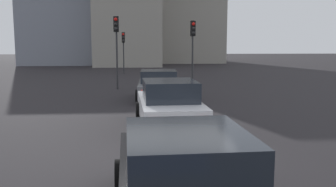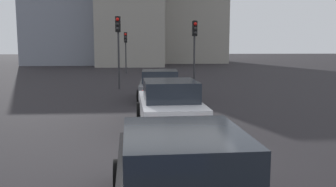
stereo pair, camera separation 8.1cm
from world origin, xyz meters
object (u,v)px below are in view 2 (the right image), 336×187
object	(u,v)px
traffic_light_near_right	(195,37)
traffic_light_far_left	(195,40)
car_white_second	(170,105)
car_black_third	(182,182)
traffic_light_far_right	(118,37)
car_grey_lead	(160,85)
traffic_light_near_left	(126,44)

from	to	relation	value
traffic_light_near_right	traffic_light_far_left	distance (m)	7.06
car_white_second	car_black_third	bearing A→B (deg)	175.07
car_white_second	traffic_light_far_right	xyz separation A→B (m)	(10.14, 2.27, 2.30)
car_white_second	traffic_light_far_left	distance (m)	11.11
car_black_third	traffic_light_far_right	xyz separation A→B (m)	(16.81, 1.96, 2.30)
traffic_light_near_right	traffic_light_far_right	world-z (taller)	traffic_light_near_right
car_grey_lead	traffic_light_far_right	bearing A→B (deg)	30.69
car_white_second	car_grey_lead	bearing A→B (deg)	-1.88
traffic_light_near_left	traffic_light_far_right	xyz separation A→B (m)	(-11.13, -0.06, 0.43)
car_white_second	traffic_light_far_left	xyz separation A→B (m)	(10.65, -2.29, 2.15)
car_white_second	traffic_light_near_right	world-z (taller)	traffic_light_near_right
car_black_third	car_white_second	bearing A→B (deg)	-4.87
car_white_second	traffic_light_far_right	world-z (taller)	traffic_light_far_right
traffic_light_near_left	traffic_light_near_right	distance (m)	6.70
car_grey_lead	traffic_light_far_left	distance (m)	5.62
car_black_third	car_grey_lead	bearing A→B (deg)	-3.43
traffic_light_near_left	traffic_light_near_right	size ratio (longest dim) A/B	0.81
car_white_second	traffic_light_near_right	xyz separation A→B (m)	(17.64, -3.27, 2.44)
traffic_light_far_left	traffic_light_far_right	xyz separation A→B (m)	(-0.52, 4.56, 0.15)
car_white_second	traffic_light_near_right	bearing A→B (deg)	-12.75
traffic_light_far_left	car_white_second	bearing A→B (deg)	-20.32
traffic_light_near_left	traffic_light_far_right	world-z (taller)	traffic_light_far_right
car_black_third	traffic_light_near_left	xyz separation A→B (m)	(27.94, 2.02, 1.87)
car_grey_lead	car_white_second	distance (m)	6.03
car_grey_lead	traffic_light_near_left	xyz separation A→B (m)	(15.24, 2.29, 1.92)
traffic_light_far_left	traffic_light_near_left	bearing A→B (deg)	-164.66
car_grey_lead	traffic_light_far_left	xyz separation A→B (m)	(4.62, -2.33, 2.20)
car_grey_lead	traffic_light_far_left	bearing A→B (deg)	-24.59
traffic_light_near_left	traffic_light_far_left	world-z (taller)	traffic_light_far_left
traffic_light_far_right	traffic_light_near_left	bearing A→B (deg)	-171.36
car_grey_lead	car_black_third	distance (m)	12.71
car_black_third	traffic_light_near_left	distance (m)	28.08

